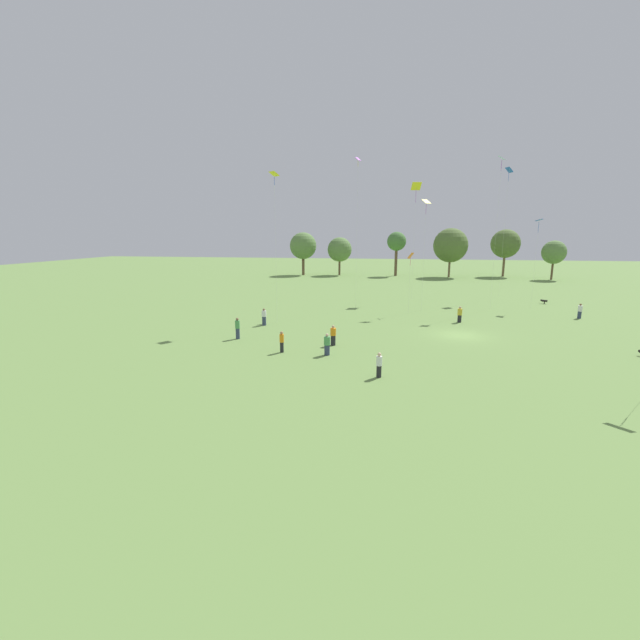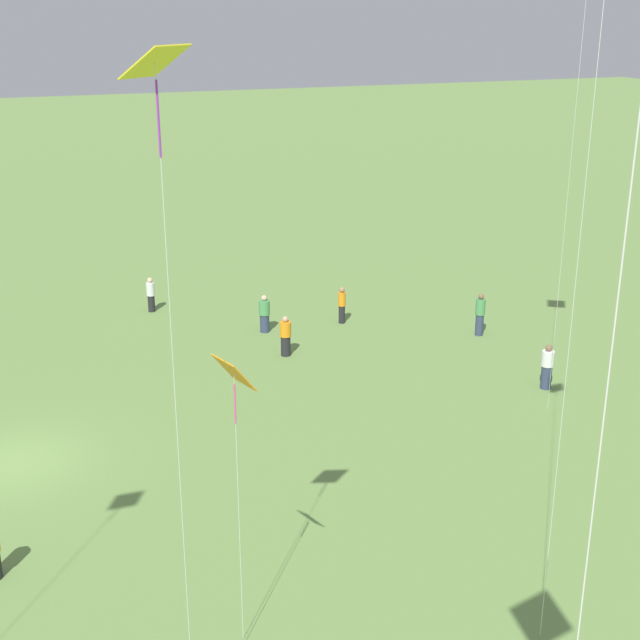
% 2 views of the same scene
% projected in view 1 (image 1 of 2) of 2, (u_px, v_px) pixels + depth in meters
% --- Properties ---
extents(ground_plane, '(240.00, 240.00, 0.00)m').
position_uv_depth(ground_plane, '(459.00, 335.00, 38.59)').
color(ground_plane, '#6B8E47').
extents(tree_0, '(5.84, 5.84, 9.33)m').
position_uv_depth(tree_0, '(303.00, 246.00, 93.98)').
color(tree_0, brown).
rests_on(tree_0, ground_plane).
extents(tree_1, '(5.30, 5.30, 8.25)m').
position_uv_depth(tree_1, '(340.00, 250.00, 93.72)').
color(tree_1, brown).
rests_on(tree_1, ground_plane).
extents(tree_2, '(4.06, 4.06, 9.43)m').
position_uv_depth(tree_2, '(397.00, 242.00, 91.83)').
color(tree_2, brown).
rests_on(tree_2, ground_plane).
extents(tree_3, '(7.08, 7.08, 10.17)m').
position_uv_depth(tree_3, '(451.00, 245.00, 89.07)').
color(tree_3, brown).
rests_on(tree_3, ground_plane).
extents(tree_4, '(6.00, 6.00, 9.93)m').
position_uv_depth(tree_4, '(505.00, 244.00, 90.50)').
color(tree_4, brown).
rests_on(tree_4, ground_plane).
extents(tree_5, '(4.59, 4.59, 7.72)m').
position_uv_depth(tree_5, '(554.00, 252.00, 84.28)').
color(tree_5, brown).
rests_on(tree_5, ground_plane).
extents(person_0, '(0.53, 0.53, 1.63)m').
position_uv_depth(person_0, '(580.00, 311.00, 46.11)').
color(person_0, '#333D5B').
rests_on(person_0, ground_plane).
extents(person_1, '(0.62, 0.62, 1.66)m').
position_uv_depth(person_1, '(327.00, 345.00, 32.14)').
color(person_1, '#333D5B').
rests_on(person_1, ground_plane).
extents(person_2, '(0.42, 0.42, 1.63)m').
position_uv_depth(person_2, '(379.00, 365.00, 27.14)').
color(person_2, '#232328').
rests_on(person_2, ground_plane).
extents(person_3, '(0.58, 0.58, 1.67)m').
position_uv_depth(person_3, '(333.00, 336.00, 34.96)').
color(person_3, '#232328').
rests_on(person_3, ground_plane).
extents(person_4, '(0.55, 0.55, 1.86)m').
position_uv_depth(person_4, '(238.00, 328.00, 37.10)').
color(person_4, '#333D5B').
rests_on(person_4, ground_plane).
extents(person_5, '(0.38, 0.38, 1.66)m').
position_uv_depth(person_5, '(282.00, 342.00, 32.86)').
color(person_5, '#232328').
rests_on(person_5, ground_plane).
extents(person_6, '(0.65, 0.65, 1.71)m').
position_uv_depth(person_6, '(264.00, 317.00, 42.60)').
color(person_6, '#333D5B').
rests_on(person_6, ground_plane).
extents(person_7, '(0.58, 0.58, 1.66)m').
position_uv_depth(person_7, '(460.00, 315.00, 44.06)').
color(person_7, '#232328').
rests_on(person_7, ground_plane).
extents(kite_0, '(0.75, 0.95, 6.91)m').
position_uv_depth(kite_0, '(411.00, 257.00, 48.25)').
color(kite_0, orange).
rests_on(kite_0, ground_plane).
extents(kite_1, '(1.45, 1.14, 15.79)m').
position_uv_depth(kite_1, '(416.00, 190.00, 57.69)').
color(kite_1, yellow).
rests_on(kite_1, ground_plane).
extents(kite_2, '(1.14, 1.13, 12.86)m').
position_uv_depth(kite_2, '(426.00, 207.00, 48.79)').
color(kite_2, yellow).
rests_on(kite_2, ground_plane).
extents(kite_3, '(1.12, 1.13, 10.73)m').
position_uv_depth(kite_3, '(539.00, 224.00, 51.02)').
color(kite_3, blue).
rests_on(kite_3, ground_plane).
extents(kite_4, '(0.74, 0.79, 17.66)m').
position_uv_depth(kite_4, '(358.00, 175.00, 49.49)').
color(kite_4, purple).
rests_on(kite_4, ground_plane).
extents(kite_5, '(0.98, 1.04, 17.68)m').
position_uv_depth(kite_5, '(501.00, 169.00, 48.84)').
color(kite_5, green).
rests_on(kite_5, ground_plane).
extents(kite_6, '(1.09, 1.06, 14.86)m').
position_uv_depth(kite_6, '(274.00, 183.00, 41.31)').
color(kite_6, yellow).
rests_on(kite_6, ground_plane).
extents(kite_8, '(1.07, 1.20, 17.97)m').
position_uv_depth(kite_8, '(509.00, 176.00, 58.94)').
color(kite_8, blue).
rests_on(kite_8, ground_plane).
extents(dog_1, '(0.80, 0.62, 0.56)m').
position_uv_depth(dog_1, '(544.00, 301.00, 55.89)').
color(dog_1, black).
rests_on(dog_1, ground_plane).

